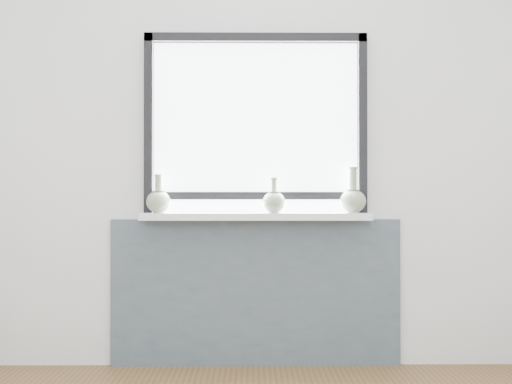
{
  "coord_description": "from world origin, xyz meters",
  "views": [
    {
      "loc": [
        -0.03,
        -1.57,
        1.0
      ],
      "look_at": [
        0.0,
        1.55,
        1.02
      ],
      "focal_mm": 40.0,
      "sensor_mm": 36.0,
      "label": 1
    }
  ],
  "objects_px": {
    "windowsill": "(256,216)",
    "vase_a": "(159,200)",
    "vase_c": "(353,199)",
    "vase_b": "(274,201)"
  },
  "relations": [
    {
      "from": "windowsill",
      "to": "vase_a",
      "type": "distance_m",
      "value": 0.57
    },
    {
      "from": "vase_a",
      "to": "vase_b",
      "type": "bearing_deg",
      "value": -0.53
    },
    {
      "from": "vase_b",
      "to": "vase_c",
      "type": "xyz_separation_m",
      "value": [
        0.46,
        0.01,
        0.01
      ]
    },
    {
      "from": "vase_a",
      "to": "vase_b",
      "type": "height_order",
      "value": "vase_a"
    },
    {
      "from": "windowsill",
      "to": "vase_c",
      "type": "relative_size",
      "value": 4.98
    },
    {
      "from": "windowsill",
      "to": "vase_a",
      "type": "xyz_separation_m",
      "value": [
        -0.56,
        -0.01,
        0.09
      ]
    },
    {
      "from": "vase_a",
      "to": "vase_b",
      "type": "relative_size",
      "value": 1.09
    },
    {
      "from": "vase_c",
      "to": "vase_b",
      "type": "bearing_deg",
      "value": -178.76
    },
    {
      "from": "vase_a",
      "to": "vase_c",
      "type": "relative_size",
      "value": 0.84
    },
    {
      "from": "vase_b",
      "to": "windowsill",
      "type": "bearing_deg",
      "value": 170.79
    }
  ]
}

